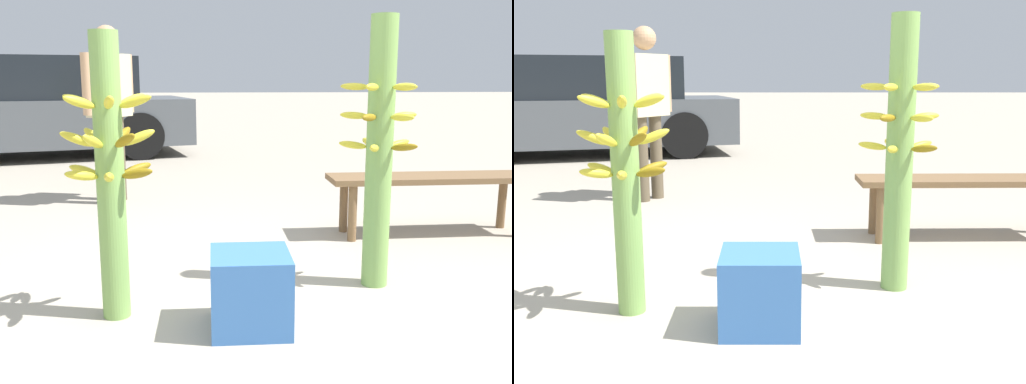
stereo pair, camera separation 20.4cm
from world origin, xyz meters
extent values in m
plane|color=#A89E8C|center=(0.00, 0.00, 0.00)|extent=(80.00, 80.00, 0.00)
cylinder|color=#7AA851|center=(-0.66, 0.12, 0.65)|extent=(0.13, 0.13, 1.30)
ellipsoid|color=gold|center=(-0.79, 0.16, 1.00)|extent=(0.17, 0.08, 0.08)
ellipsoid|color=gold|center=(-0.76, 0.03, 1.00)|extent=(0.14, 0.14, 0.08)
ellipsoid|color=gold|center=(-0.63, -0.01, 1.00)|extent=(0.08, 0.17, 0.08)
ellipsoid|color=gold|center=(-0.53, 0.09, 1.00)|extent=(0.17, 0.08, 0.08)
ellipsoid|color=gold|center=(-0.57, 0.22, 1.00)|extent=(0.14, 0.14, 0.08)
ellipsoid|color=gold|center=(-0.69, 0.25, 1.00)|extent=(0.08, 0.17, 0.08)
ellipsoid|color=gold|center=(-0.79, 0.10, 0.84)|extent=(0.16, 0.07, 0.10)
ellipsoid|color=gold|center=(-0.70, 0.00, 0.84)|extent=(0.09, 0.16, 0.10)
ellipsoid|color=olive|center=(-0.57, 0.02, 0.84)|extent=(0.14, 0.15, 0.10)
ellipsoid|color=gold|center=(-0.53, 0.15, 0.84)|extent=(0.16, 0.07, 0.10)
ellipsoid|color=olive|center=(-0.62, 0.25, 0.84)|extent=(0.09, 0.16, 0.10)
ellipsoid|color=gold|center=(-0.75, 0.22, 0.84)|extent=(0.14, 0.15, 0.10)
ellipsoid|color=gold|center=(-0.77, 0.04, 0.69)|extent=(0.15, 0.13, 0.07)
ellipsoid|color=gold|center=(-0.64, -0.01, 0.69)|extent=(0.06, 0.16, 0.07)
ellipsoid|color=olive|center=(-0.54, 0.07, 0.69)|extent=(0.16, 0.10, 0.07)
ellipsoid|color=olive|center=(-0.55, 0.21, 0.69)|extent=(0.15, 0.13, 0.07)
ellipsoid|color=olive|center=(-0.68, 0.26, 0.69)|extent=(0.06, 0.16, 0.07)
ellipsoid|color=gold|center=(-0.79, 0.17, 0.69)|extent=(0.16, 0.10, 0.07)
cylinder|color=#7AA851|center=(0.66, 0.44, 0.71)|extent=(0.14, 0.14, 1.41)
ellipsoid|color=gold|center=(0.66, 0.58, 1.06)|extent=(0.04, 0.15, 0.04)
ellipsoid|color=gold|center=(0.53, 0.49, 1.06)|extent=(0.15, 0.08, 0.04)
ellipsoid|color=gold|center=(0.58, 0.33, 1.06)|extent=(0.12, 0.14, 0.04)
ellipsoid|color=gold|center=(0.74, 0.33, 1.06)|extent=(0.11, 0.14, 0.04)
ellipsoid|color=gold|center=(0.79, 0.48, 1.06)|extent=(0.15, 0.08, 0.04)
ellipsoid|color=gold|center=(0.67, 0.58, 0.91)|extent=(0.05, 0.15, 0.04)
ellipsoid|color=gold|center=(0.53, 0.49, 0.91)|extent=(0.15, 0.09, 0.04)
ellipsoid|color=olive|center=(0.57, 0.34, 0.91)|extent=(0.12, 0.14, 0.04)
ellipsoid|color=gold|center=(0.73, 0.32, 0.91)|extent=(0.11, 0.14, 0.04)
ellipsoid|color=gold|center=(0.80, 0.47, 0.91)|extent=(0.15, 0.07, 0.04)
ellipsoid|color=olive|center=(0.76, 0.34, 0.76)|extent=(0.13, 0.13, 0.06)
ellipsoid|color=gold|center=(0.79, 0.50, 0.76)|extent=(0.15, 0.10, 0.06)
ellipsoid|color=gold|center=(0.64, 0.58, 0.76)|extent=(0.06, 0.15, 0.06)
ellipsoid|color=gold|center=(0.53, 0.46, 0.76)|extent=(0.15, 0.06, 0.06)
ellipsoid|color=gold|center=(0.60, 0.32, 0.76)|extent=(0.10, 0.15, 0.06)
cylinder|color=brown|center=(-1.14, 2.60, 0.38)|extent=(0.15, 0.15, 0.76)
cylinder|color=brown|center=(-1.05, 2.75, 0.38)|extent=(0.15, 0.15, 0.76)
cube|color=beige|center=(-1.10, 2.68, 1.03)|extent=(0.37, 0.43, 0.54)
cylinder|color=tan|center=(-1.23, 2.47, 1.05)|extent=(0.13, 0.13, 0.51)
cylinder|color=tan|center=(-0.96, 2.88, 1.05)|extent=(0.13, 0.13, 0.51)
sphere|color=tan|center=(-1.10, 2.68, 1.44)|extent=(0.21, 0.21, 0.21)
cube|color=brown|center=(1.34, 1.40, 0.41)|extent=(1.47, 0.37, 0.04)
cylinder|color=brown|center=(0.74, 1.52, 0.19)|extent=(0.06, 0.06, 0.39)
cylinder|color=brown|center=(0.74, 1.27, 0.19)|extent=(0.06, 0.06, 0.39)
cube|color=#4C5156|center=(-2.59, 5.81, 0.49)|extent=(4.34, 2.73, 0.63)
cube|color=black|center=(-2.44, 5.85, 1.09)|extent=(2.56, 2.12, 0.57)
cylinder|color=black|center=(-1.18, 5.38, 0.32)|extent=(0.67, 0.36, 0.64)
cylinder|color=black|center=(-1.59, 6.90, 0.32)|extent=(0.67, 0.36, 0.64)
cube|color=#386BB2|center=(-0.04, -0.05, 0.17)|extent=(0.35, 0.35, 0.35)
camera|label=1|loc=(-0.20, -2.44, 1.10)|focal=40.00mm
camera|label=2|loc=(0.00, -2.45, 1.10)|focal=40.00mm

